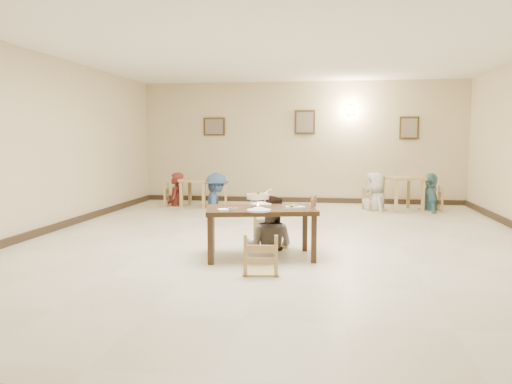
% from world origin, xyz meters
% --- Properties ---
extents(floor, '(10.00, 10.00, 0.00)m').
position_xyz_m(floor, '(0.00, 0.00, 0.00)').
color(floor, beige).
rests_on(floor, ground).
extents(ceiling, '(10.00, 10.00, 0.00)m').
position_xyz_m(ceiling, '(0.00, 0.00, 3.00)').
color(ceiling, white).
rests_on(ceiling, wall_back).
extents(wall_back, '(10.00, 0.00, 10.00)m').
position_xyz_m(wall_back, '(0.00, 5.00, 1.50)').
color(wall_back, beige).
rests_on(wall_back, floor).
extents(wall_front, '(10.00, 0.00, 10.00)m').
position_xyz_m(wall_front, '(0.00, -5.00, 1.50)').
color(wall_front, beige).
rests_on(wall_front, floor).
extents(wall_left, '(0.00, 10.00, 10.00)m').
position_xyz_m(wall_left, '(-4.00, 0.00, 1.50)').
color(wall_left, beige).
rests_on(wall_left, floor).
extents(baseboard_back, '(8.00, 0.06, 0.12)m').
position_xyz_m(baseboard_back, '(0.00, 4.97, 0.06)').
color(baseboard_back, '#2F2316').
rests_on(baseboard_back, floor).
extents(baseboard_left, '(0.06, 10.00, 0.12)m').
position_xyz_m(baseboard_left, '(-3.97, 0.00, 0.06)').
color(baseboard_left, '#2F2316').
rests_on(baseboard_left, floor).
extents(picture_a, '(0.55, 0.04, 0.45)m').
position_xyz_m(picture_a, '(-2.20, 4.96, 1.90)').
color(picture_a, '#3A2A14').
rests_on(picture_a, wall_back).
extents(picture_b, '(0.50, 0.04, 0.60)m').
position_xyz_m(picture_b, '(0.10, 4.96, 2.00)').
color(picture_b, '#3A2A14').
rests_on(picture_b, wall_back).
extents(picture_c, '(0.45, 0.04, 0.55)m').
position_xyz_m(picture_c, '(2.60, 4.96, 1.85)').
color(picture_c, '#3A2A14').
rests_on(picture_c, wall_back).
extents(wall_sconce, '(0.16, 0.05, 0.22)m').
position_xyz_m(wall_sconce, '(1.20, 4.96, 2.30)').
color(wall_sconce, '#FFD88C').
rests_on(wall_sconce, wall_back).
extents(main_table, '(1.57, 1.10, 0.67)m').
position_xyz_m(main_table, '(-0.17, -1.03, 0.59)').
color(main_table, '#3A2615').
rests_on(main_table, floor).
extents(chair_far, '(0.43, 0.43, 0.92)m').
position_xyz_m(chair_far, '(-0.13, -0.32, 0.46)').
color(chair_far, tan).
rests_on(chair_far, floor).
extents(chair_near, '(0.43, 0.43, 0.91)m').
position_xyz_m(chair_near, '(-0.06, -1.78, 0.45)').
color(chair_near, tan).
rests_on(chair_near, floor).
extents(main_diner, '(0.83, 0.70, 1.53)m').
position_xyz_m(main_diner, '(-0.12, -0.42, 0.77)').
color(main_diner, gray).
rests_on(main_diner, floor).
extents(curry_warmer, '(0.33, 0.29, 0.26)m').
position_xyz_m(curry_warmer, '(-0.20, -1.06, 0.83)').
color(curry_warmer, silver).
rests_on(curry_warmer, main_table).
extents(rice_plate_far, '(0.30, 0.30, 0.07)m').
position_xyz_m(rice_plate_far, '(-0.20, -0.77, 0.69)').
color(rice_plate_far, white).
rests_on(rice_plate_far, main_table).
extents(rice_plate_near, '(0.31, 0.31, 0.07)m').
position_xyz_m(rice_plate_near, '(-0.14, -1.36, 0.69)').
color(rice_plate_near, white).
rests_on(rice_plate_near, main_table).
extents(fried_plate, '(0.27, 0.27, 0.06)m').
position_xyz_m(fried_plate, '(0.29, -0.99, 0.69)').
color(fried_plate, white).
rests_on(fried_plate, main_table).
extents(chili_dish, '(0.11, 0.11, 0.02)m').
position_xyz_m(chili_dish, '(-0.52, -1.18, 0.68)').
color(chili_dish, white).
rests_on(chili_dish, main_table).
extents(napkin_cutlery, '(0.20, 0.26, 0.03)m').
position_xyz_m(napkin_cutlery, '(-0.59, -1.42, 0.69)').
color(napkin_cutlery, white).
rests_on(napkin_cutlery, main_table).
extents(drink_glass, '(0.08, 0.08, 0.15)m').
position_xyz_m(drink_glass, '(0.53, -0.84, 0.74)').
color(drink_glass, white).
rests_on(drink_glass, main_table).
extents(bg_table_left, '(0.72, 0.72, 0.67)m').
position_xyz_m(bg_table_left, '(-2.35, 3.76, 0.53)').
color(bg_table_left, tan).
rests_on(bg_table_left, floor).
extents(bg_table_right, '(0.97, 0.97, 0.76)m').
position_xyz_m(bg_table_right, '(2.34, 3.86, 0.62)').
color(bg_table_right, tan).
rests_on(bg_table_right, floor).
extents(bg_chair_ll, '(0.48, 0.48, 1.03)m').
position_xyz_m(bg_chair_ll, '(-2.84, 3.70, 0.51)').
color(bg_chair_ll, tan).
rests_on(bg_chair_ll, floor).
extents(bg_chair_lr, '(0.49, 0.49, 1.04)m').
position_xyz_m(bg_chair_lr, '(-1.86, 3.68, 0.52)').
color(bg_chair_lr, tan).
rests_on(bg_chair_lr, floor).
extents(bg_chair_rl, '(0.42, 0.42, 0.90)m').
position_xyz_m(bg_chair_rl, '(1.74, 3.88, 0.45)').
color(bg_chair_rl, tan).
rests_on(bg_chair_rl, floor).
extents(bg_chair_rr, '(0.47, 0.47, 1.00)m').
position_xyz_m(bg_chair_rr, '(2.94, 3.86, 0.50)').
color(bg_chair_rr, tan).
rests_on(bg_chair_rr, floor).
extents(bg_diner_a, '(0.45, 0.63, 1.61)m').
position_xyz_m(bg_diner_a, '(-2.84, 3.70, 0.80)').
color(bg_diner_a, maroon).
rests_on(bg_diner_a, floor).
extents(bg_diner_b, '(0.90, 1.18, 1.61)m').
position_xyz_m(bg_diner_b, '(-1.86, 3.68, 0.81)').
color(bg_diner_b, '#41659A').
rests_on(bg_diner_b, floor).
extents(bg_diner_c, '(0.78, 0.96, 1.68)m').
position_xyz_m(bg_diner_c, '(1.74, 3.88, 0.84)').
color(bg_diner_c, silver).
rests_on(bg_diner_c, floor).
extents(bg_diner_d, '(0.42, 0.99, 1.69)m').
position_xyz_m(bg_diner_d, '(2.94, 3.86, 0.84)').
color(bg_diner_d, teal).
rests_on(bg_diner_d, floor).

